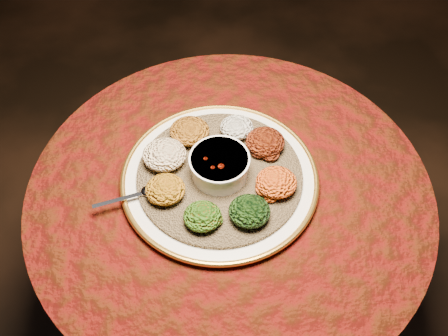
{
  "coord_description": "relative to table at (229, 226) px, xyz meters",
  "views": [
    {
      "loc": [
        -0.01,
        -0.69,
        1.7
      ],
      "look_at": [
        -0.01,
        0.04,
        0.76
      ],
      "focal_mm": 40.0,
      "sensor_mm": 36.0,
      "label": 1
    }
  ],
  "objects": [
    {
      "name": "portion_kitfo",
      "position": [
        0.08,
        0.1,
        0.23
      ],
      "size": [
        0.1,
        0.09,
        0.05
      ],
      "primitive_type": "ellipsoid",
      "color": "black",
      "rests_on": "injera"
    },
    {
      "name": "platter",
      "position": [
        -0.02,
        0.02,
        0.19
      ],
      "size": [
        0.59,
        0.59,
        0.02
      ],
      "rotation": [
        0.0,
        0.0,
        -0.41
      ],
      "color": "silver",
      "rests_on": "table"
    },
    {
      "name": "table",
      "position": [
        0.0,
        0.0,
        0.0
      ],
      "size": [
        0.96,
        0.96,
        0.73
      ],
      "color": "black",
      "rests_on": "ground"
    },
    {
      "name": "portion_tikil",
      "position": [
        0.1,
        -0.02,
        0.23
      ],
      "size": [
        0.09,
        0.09,
        0.05
      ],
      "primitive_type": "ellipsoid",
      "color": "#B3690E",
      "rests_on": "injera"
    },
    {
      "name": "spoon",
      "position": [
        -0.19,
        -0.04,
        0.21
      ],
      "size": [
        0.15,
        0.07,
        0.01
      ],
      "rotation": [
        0.0,
        0.0,
        -2.81
      ],
      "color": "silver",
      "rests_on": "injera"
    },
    {
      "name": "portion_ayib",
      "position": [
        0.02,
        0.15,
        0.23
      ],
      "size": [
        0.08,
        0.08,
        0.04
      ],
      "primitive_type": "ellipsoid",
      "color": "beige",
      "rests_on": "injera"
    },
    {
      "name": "portion_timatim",
      "position": [
        -0.15,
        0.05,
        0.23
      ],
      "size": [
        0.1,
        0.1,
        0.05
      ],
      "primitive_type": "ellipsoid",
      "color": "maroon",
      "rests_on": "injera"
    },
    {
      "name": "injera",
      "position": [
        -0.02,
        0.02,
        0.2
      ],
      "size": [
        0.44,
        0.44,
        0.01
      ],
      "primitive_type": "cylinder",
      "rotation": [
        0.0,
        0.0,
        0.14
      ],
      "color": "olive",
      "rests_on": "platter"
    },
    {
      "name": "stew_bowl",
      "position": [
        -0.02,
        0.02,
        0.24
      ],
      "size": [
        0.14,
        0.14,
        0.06
      ],
      "color": "white",
      "rests_on": "injera"
    },
    {
      "name": "portion_kik",
      "position": [
        -0.14,
        -0.04,
        0.23
      ],
      "size": [
        0.09,
        0.09,
        0.04
      ],
      "primitive_type": "ellipsoid",
      "color": "#A25D0E",
      "rests_on": "injera"
    },
    {
      "name": "portion_gomen",
      "position": [
        0.04,
        -0.1,
        0.23
      ],
      "size": [
        0.09,
        0.09,
        0.04
      ],
      "primitive_type": "ellipsoid",
      "color": "black",
      "rests_on": "injera"
    },
    {
      "name": "portion_shiro",
      "position": [
        -0.1,
        0.13,
        0.23
      ],
      "size": [
        0.1,
        0.09,
        0.05
      ],
      "primitive_type": "ellipsoid",
      "color": "#8E5111",
      "rests_on": "injera"
    },
    {
      "name": "portion_mixveg",
      "position": [
        -0.06,
        -0.11,
        0.23
      ],
      "size": [
        0.08,
        0.08,
        0.04
      ],
      "primitive_type": "ellipsoid",
      "color": "maroon",
      "rests_on": "injera"
    }
  ]
}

